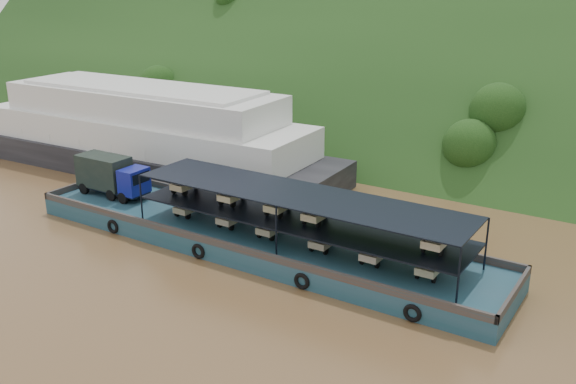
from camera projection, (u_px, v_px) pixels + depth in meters
The scene contains 4 objects.
ground at pixel (289, 254), 43.05m from camera, with size 160.00×160.00×0.00m, color brown.
hillside at pixel (462, 141), 71.72m from camera, with size 140.00×28.00×28.00m, color #173312.
cargo_barge at pixel (244, 230), 44.29m from camera, with size 35.00×7.18×4.54m.
passenger_ferry at pixel (145, 133), 60.74m from camera, with size 40.03×11.72×8.02m.
Camera 1 is at (21.11, -33.16, 18.04)m, focal length 40.00 mm.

